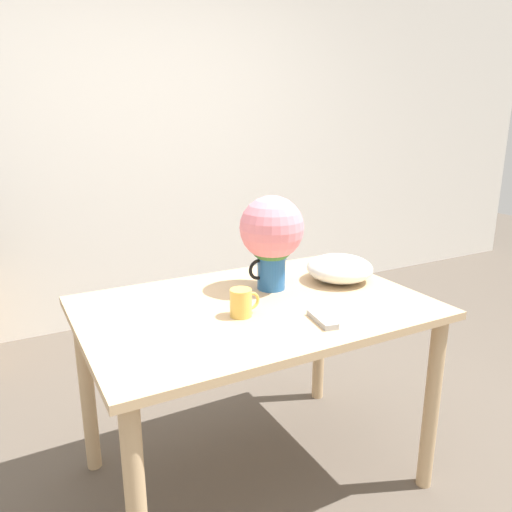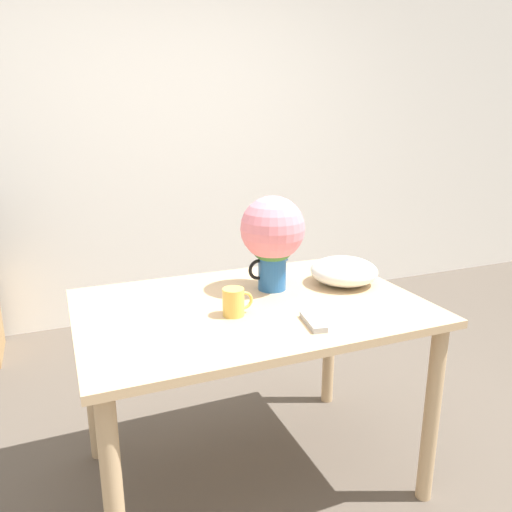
% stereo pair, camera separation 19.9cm
% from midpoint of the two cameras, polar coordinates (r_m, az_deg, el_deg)
% --- Properties ---
extents(ground_plane, '(12.00, 12.00, 0.00)m').
position_cam_midpoint_polar(ground_plane, '(2.23, 5.08, -25.40)').
color(ground_plane, brown).
extents(wall_back, '(8.00, 0.05, 2.60)m').
position_cam_midpoint_polar(wall_back, '(3.64, -9.95, 13.02)').
color(wall_back, silver).
rests_on(wall_back, ground_plane).
extents(table, '(1.29, 0.88, 0.77)m').
position_cam_midpoint_polar(table, '(1.95, 2.39, -8.49)').
color(table, tan).
rests_on(table, ground_plane).
extents(flower_vase, '(0.26, 0.26, 0.39)m').
position_cam_midpoint_polar(flower_vase, '(2.00, 4.75, 2.38)').
color(flower_vase, '#235B9E').
rests_on(flower_vase, table).
extents(coffee_mug, '(0.11, 0.08, 0.10)m').
position_cam_midpoint_polar(coffee_mug, '(1.78, 0.70, -5.33)').
color(coffee_mug, gold).
rests_on(coffee_mug, table).
extents(white_bowl, '(0.28, 0.28, 0.11)m').
position_cam_midpoint_polar(white_bowl, '(2.16, 12.64, -1.73)').
color(white_bowl, silver).
rests_on(white_bowl, table).
extents(remote_control, '(0.08, 0.16, 0.02)m').
position_cam_midpoint_polar(remote_control, '(1.75, 9.85, -7.48)').
color(remote_control, '#999999').
rests_on(remote_control, table).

